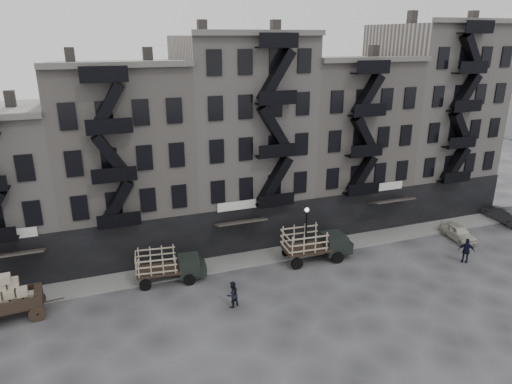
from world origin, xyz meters
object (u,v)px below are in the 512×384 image
object	(u,v)px
wagon	(9,294)
policeman	(466,251)
car_far	(505,215)
pedestrian_mid	(232,294)
stake_truck_west	(169,264)
stake_truck_east	(315,242)
car_east	(458,232)

from	to	relation	value
wagon	policeman	size ratio (longest dim) A/B	1.89
policeman	car_far	bearing A→B (deg)	-112.00
car_far	pedestrian_mid	bearing A→B (deg)	11.83
stake_truck_west	stake_truck_east	world-z (taller)	stake_truck_east
wagon	stake_truck_east	bearing A→B (deg)	-2.91
policeman	pedestrian_mid	bearing A→B (deg)	38.69
car_east	pedestrian_mid	distance (m)	22.05
car_far	pedestrian_mid	size ratio (longest dim) A/B	2.54
stake_truck_west	stake_truck_east	size ratio (longest dim) A/B	0.90
car_east	policeman	world-z (taller)	policeman
car_east	car_far	distance (m)	7.21
pedestrian_mid	policeman	world-z (taller)	policeman
stake_truck_east	car_east	size ratio (longest dim) A/B	1.48
car_east	wagon	bearing A→B (deg)	-173.43
wagon	pedestrian_mid	world-z (taller)	wagon
stake_truck_east	pedestrian_mid	bearing A→B (deg)	-149.85
wagon	stake_truck_west	world-z (taller)	wagon
car_far	policeman	distance (m)	11.06
wagon	car_far	distance (m)	42.34
car_far	car_east	bearing A→B (deg)	14.31
stake_truck_west	pedestrian_mid	distance (m)	5.83
wagon	pedestrian_mid	size ratio (longest dim) A/B	2.13
stake_truck_east	pedestrian_mid	xyz separation A→B (m)	(-8.16, -4.10, -0.67)
car_east	stake_truck_west	bearing A→B (deg)	-176.47
car_east	car_far	xyz separation A→B (m)	(7.05, 1.49, 0.11)
car_far	pedestrian_mid	xyz separation A→B (m)	(-28.85, -4.78, 0.15)
wagon	stake_truck_east	world-z (taller)	wagon
car_east	pedestrian_mid	bearing A→B (deg)	-164.53
stake_truck_west	car_east	size ratio (longest dim) A/B	1.33
stake_truck_east	car_east	world-z (taller)	stake_truck_east
policeman	stake_truck_east	bearing A→B (deg)	17.49
car_east	car_far	world-z (taller)	car_far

